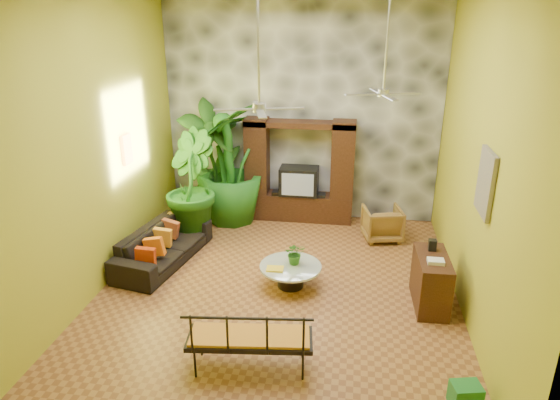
% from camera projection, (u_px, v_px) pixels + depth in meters
% --- Properties ---
extents(ground, '(7.00, 7.00, 0.00)m').
position_uv_depth(ground, '(278.00, 290.00, 8.57)').
color(ground, brown).
rests_on(ground, ground).
extents(back_wall, '(6.00, 0.02, 5.00)m').
position_uv_depth(back_wall, '(302.00, 107.00, 10.90)').
color(back_wall, gold).
rests_on(back_wall, ground).
extents(left_wall, '(0.02, 7.00, 5.00)m').
position_uv_depth(left_wall, '(95.00, 141.00, 8.08)').
color(left_wall, gold).
rests_on(left_wall, ground).
extents(right_wall, '(0.02, 7.00, 5.00)m').
position_uv_depth(right_wall, '(481.00, 157.00, 7.25)').
color(right_wall, gold).
rests_on(right_wall, ground).
extents(stone_accent_wall, '(5.98, 0.10, 4.98)m').
position_uv_depth(stone_accent_wall, '(302.00, 107.00, 10.84)').
color(stone_accent_wall, '#36383D').
rests_on(stone_accent_wall, ground).
extents(entertainment_center, '(2.40, 0.55, 2.30)m').
position_uv_depth(entertainment_center, '(299.00, 179.00, 11.11)').
color(entertainment_center, black).
rests_on(entertainment_center, ground).
extents(ceiling_fan_front, '(1.28, 1.28, 1.86)m').
position_uv_depth(ceiling_fan_front, '(259.00, 93.00, 7.00)').
color(ceiling_fan_front, '#A3A3A8').
rests_on(ceiling_fan_front, ceiling).
extents(ceiling_fan_back, '(1.28, 1.28, 1.86)m').
position_uv_depth(ceiling_fan_back, '(384.00, 81.00, 8.23)').
color(ceiling_fan_back, '#A3A3A8').
rests_on(ceiling_fan_back, ceiling).
extents(wall_art_mask, '(0.06, 0.32, 0.55)m').
position_uv_depth(wall_art_mask, '(127.00, 149.00, 9.14)').
color(wall_art_mask, yellow).
rests_on(wall_art_mask, left_wall).
extents(wall_art_painting, '(0.06, 0.70, 0.90)m').
position_uv_depth(wall_art_painting, '(486.00, 183.00, 6.78)').
color(wall_art_painting, '#295A97').
rests_on(wall_art_painting, right_wall).
extents(sofa, '(1.32, 2.43, 0.67)m').
position_uv_depth(sofa, '(163.00, 245.00, 9.41)').
color(sofa, black).
rests_on(sofa, ground).
extents(wicker_armchair, '(0.89, 0.90, 0.69)m').
position_uv_depth(wicker_armchair, '(382.00, 223.00, 10.34)').
color(wicker_armchair, olive).
rests_on(wicker_armchair, ground).
extents(tall_plant_a, '(1.71, 1.64, 2.69)m').
position_uv_depth(tall_plant_a, '(212.00, 161.00, 11.06)').
color(tall_plant_a, '#245616').
rests_on(tall_plant_a, ground).
extents(tall_plant_b, '(1.48, 1.57, 2.26)m').
position_uv_depth(tall_plant_b, '(189.00, 186.00, 10.18)').
color(tall_plant_b, '#1E5E18').
rests_on(tall_plant_b, ground).
extents(tall_plant_c, '(1.84, 1.84, 2.65)m').
position_uv_depth(tall_plant_c, '(230.00, 164.00, 10.93)').
color(tall_plant_c, '#22681B').
rests_on(tall_plant_c, ground).
extents(coffee_table, '(1.06, 1.06, 0.40)m').
position_uv_depth(coffee_table, '(291.00, 273.00, 8.59)').
color(coffee_table, black).
rests_on(coffee_table, ground).
extents(centerpiece_plant, '(0.41, 0.37, 0.39)m').
position_uv_depth(centerpiece_plant, '(295.00, 253.00, 8.54)').
color(centerpiece_plant, '#275E18').
rests_on(centerpiece_plant, coffee_table).
extents(yellow_tray, '(0.30, 0.22, 0.03)m').
position_uv_depth(yellow_tray, '(275.00, 269.00, 8.40)').
color(yellow_tray, gold).
rests_on(yellow_tray, coffee_table).
extents(iron_bench, '(1.70, 0.77, 0.57)m').
position_uv_depth(iron_bench, '(249.00, 337.00, 6.47)').
color(iron_bench, black).
rests_on(iron_bench, ground).
extents(side_console, '(0.51, 1.09, 0.86)m').
position_uv_depth(side_console, '(431.00, 281.00, 7.99)').
color(side_console, '#361811').
rests_on(side_console, ground).
extents(green_bin, '(0.40, 0.33, 0.31)m').
position_uv_depth(green_bin, '(465.00, 395.00, 6.02)').
color(green_bin, '#1D6E37').
rests_on(green_bin, ground).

